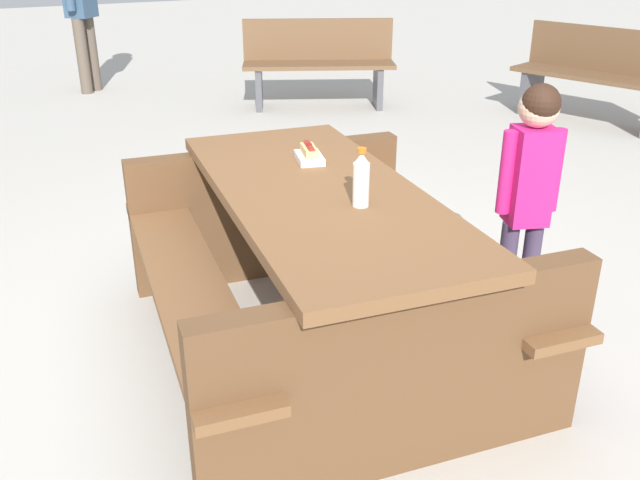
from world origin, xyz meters
The scene contains 7 objects.
ground_plane centered at (0.00, 0.00, 0.00)m, with size 30.00×30.00×0.00m, color #B7B2A8.
picnic_table centered at (0.00, 0.00, 0.44)m, with size 1.93×1.57×0.75m.
soda_bottle centered at (-0.23, -0.06, 0.85)m, with size 0.06×0.06×0.23m.
hotdog_tray centered at (0.34, -0.11, 0.78)m, with size 0.20×0.15×0.08m.
child_in_coat centered at (-0.19, -0.92, 0.72)m, with size 0.20×0.27×1.13m.
park_bench_near centered at (4.03, -1.92, 0.45)m, with size 0.95×1.54×0.85m.
park_bench_mid centered at (2.37, -3.98, 0.45)m, with size 1.55×0.87×0.85m.
Camera 1 is at (-2.36, 1.14, 1.72)m, focal length 39.13 mm.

